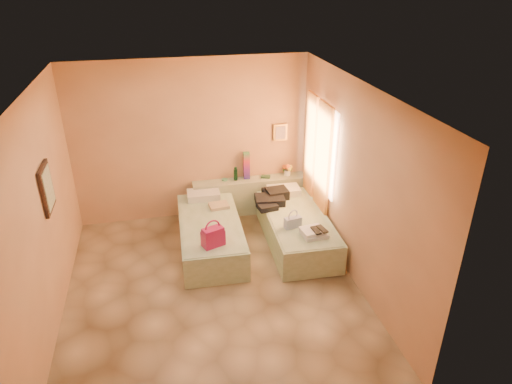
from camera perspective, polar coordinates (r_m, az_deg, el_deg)
ground at (r=6.59m, az=-5.32°, el=-11.95°), size 4.50×4.50×0.00m
room_walls at (r=6.20m, az=-4.85°, el=4.63°), size 4.02×4.51×2.81m
headboard_ledge at (r=8.30m, az=-0.74°, el=-0.44°), size 2.05×0.30×0.65m
bed_left at (r=7.31m, az=-5.71°, el=-5.29°), size 0.97×2.03×0.50m
bed_right at (r=7.44m, az=5.09°, el=-4.64°), size 0.97×2.03×0.50m
water_bottle at (r=8.09m, az=-2.57°, el=2.28°), size 0.09×0.09×0.24m
rainbow_box at (r=8.11m, az=-1.19°, el=3.34°), size 0.12×0.12×0.49m
small_dish at (r=8.14m, az=-3.93°, el=1.56°), size 0.12×0.12×0.03m
green_book at (r=8.23m, az=1.22°, el=1.93°), size 0.19×0.16×0.03m
flower_vase at (r=8.29m, az=3.96°, el=2.91°), size 0.23×0.23×0.26m
magenta_handbag at (r=6.51m, az=-5.39°, el=-5.56°), size 0.35×0.27×0.29m
khaki_garment at (r=7.56m, az=-4.66°, el=-1.71°), size 0.33×0.28×0.05m
clothes_pile at (r=7.64m, az=2.05°, el=-0.85°), size 0.54×0.54×0.16m
blue_handbag at (r=6.96m, az=4.62°, el=-3.80°), size 0.28×0.16×0.17m
towel_stack at (r=6.81m, az=7.29°, el=-5.05°), size 0.37×0.33×0.10m
sandal_pair at (r=6.76m, az=7.91°, el=-4.72°), size 0.19×0.24×0.02m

